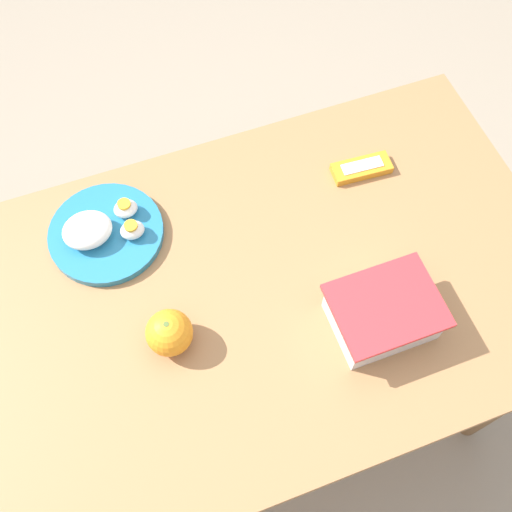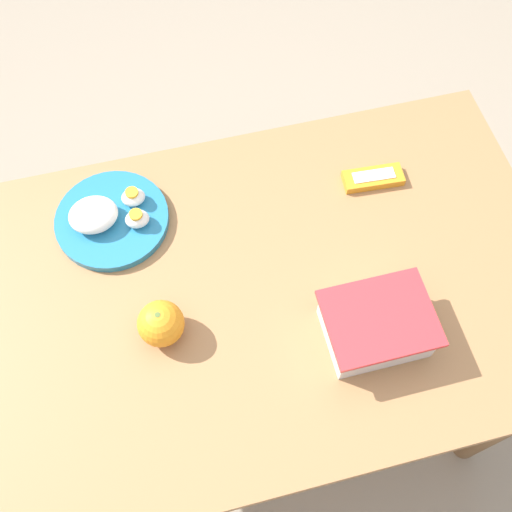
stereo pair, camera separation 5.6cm
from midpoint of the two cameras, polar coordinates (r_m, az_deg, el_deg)
name	(u,v)px [view 1 (the left image)]	position (r m, az deg, el deg)	size (l,w,h in m)	color
ground_plane	(241,396)	(1.83, -2.32, -13.21)	(10.00, 10.00, 0.00)	gray
table	(235,320)	(1.24, -3.35, -6.16)	(1.30, 0.73, 0.73)	#996B42
food_container	(383,314)	(1.10, 10.54, -5.54)	(0.19, 0.15, 0.08)	white
orange_fruit	(169,333)	(1.07, -9.75, -7.29)	(0.08, 0.08, 0.08)	orange
rice_plate	(103,231)	(1.22, -15.60, 2.22)	(0.23, 0.23, 0.06)	teal
candy_bar	(361,168)	(1.28, 8.77, 8.21)	(0.13, 0.06, 0.02)	orange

